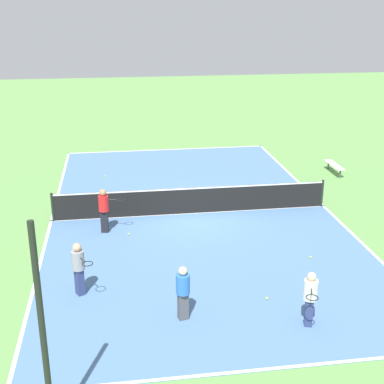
{
  "coord_description": "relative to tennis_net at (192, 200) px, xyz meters",
  "views": [
    {
      "loc": [
        2.83,
        19.21,
        7.88
      ],
      "look_at": [
        0.0,
        0.0,
        0.9
      ],
      "focal_mm": 50.0,
      "sensor_mm": 36.0,
      "label": 1
    }
  ],
  "objects": [
    {
      "name": "ground_plane",
      "position": [
        0.0,
        0.0,
        -0.58
      ],
      "size": [
        80.0,
        80.0,
        0.0
      ],
      "primitive_type": "plane",
      "color": "#60934C"
    },
    {
      "name": "court_surface",
      "position": [
        0.0,
        0.0,
        -0.57
      ],
      "size": [
        10.88,
        19.21,
        0.02
      ],
      "color": "#4C729E",
      "rests_on": "ground_plane"
    },
    {
      "name": "tennis_net",
      "position": [
        0.0,
        0.0,
        0.0
      ],
      "size": [
        10.68,
        0.1,
        1.1
      ],
      "color": "black",
      "rests_on": "court_surface"
    },
    {
      "name": "bench",
      "position": [
        -7.53,
        -4.1,
        -0.19
      ],
      "size": [
        0.36,
        1.74,
        0.45
      ],
      "rotation": [
        0.0,
        0.0,
        1.57
      ],
      "color": "silver",
      "rests_on": "ground_plane"
    },
    {
      "name": "player_coach_red",
      "position": [
        3.35,
        1.32,
        0.37
      ],
      "size": [
        0.97,
        0.47,
        1.63
      ],
      "rotation": [
        0.0,
        0.0,
        2.99
      ],
      "color": "black",
      "rests_on": "court_surface"
    },
    {
      "name": "player_near_blue",
      "position": [
        1.3,
        7.24,
        0.29
      ],
      "size": [
        0.43,
        0.43,
        1.51
      ],
      "rotation": [
        0.0,
        0.0,
        3.35
      ],
      "color": "#4C4C51",
      "rests_on": "court_surface"
    },
    {
      "name": "player_baseline_gray",
      "position": [
        4.02,
        5.6,
        0.34
      ],
      "size": [
        0.74,
        0.98,
        1.58
      ],
      "rotation": [
        0.0,
        0.0,
        2.07
      ],
      "color": "navy",
      "rests_on": "court_surface"
    },
    {
      "name": "player_far_white",
      "position": [
        -1.83,
        8.0,
        0.29
      ],
      "size": [
        0.6,
        0.99,
        1.5
      ],
      "rotation": [
        0.0,
        0.0,
        1.26
      ],
      "color": "navy",
      "rests_on": "court_surface"
    },
    {
      "name": "tennis_ball_near_net",
      "position": [
        2.53,
        1.74,
        -0.53
      ],
      "size": [
        0.07,
        0.07,
        0.07
      ],
      "primitive_type": "sphere",
      "color": "#CCE033",
      "rests_on": "court_surface"
    },
    {
      "name": "tennis_ball_right_alley",
      "position": [
        -1.13,
        6.65,
        -0.53
      ],
      "size": [
        0.07,
        0.07,
        0.07
      ],
      "primitive_type": "sphere",
      "color": "#CCE033",
      "rests_on": "court_surface"
    },
    {
      "name": "tennis_ball_left_sideline",
      "position": [
        -3.23,
        4.39,
        -0.53
      ],
      "size": [
        0.07,
        0.07,
        0.07
      ],
      "primitive_type": "sphere",
      "color": "#CCE033",
      "rests_on": "court_surface"
    },
    {
      "name": "tennis_ball_midcourt",
      "position": [
        3.4,
        -5.08,
        -0.53
      ],
      "size": [
        0.07,
        0.07,
        0.07
      ],
      "primitive_type": "sphere",
      "color": "#CCE033",
      "rests_on": "court_surface"
    },
    {
      "name": "fence_post_back_right",
      "position": [
        4.29,
        10.75,
        1.64
      ],
      "size": [
        0.12,
        0.12,
        4.44
      ],
      "color": "black",
      "rests_on": "ground_plane"
    }
  ]
}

